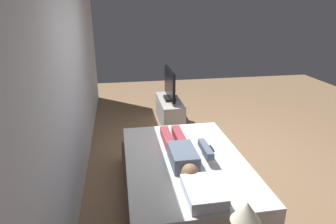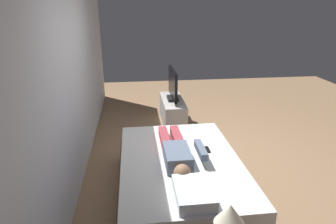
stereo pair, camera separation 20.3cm
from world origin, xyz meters
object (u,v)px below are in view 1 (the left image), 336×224
at_px(pillow, 203,192).
at_px(lamp, 246,213).
at_px(person, 182,152).
at_px(remote, 211,149).
at_px(tv, 170,85).
at_px(tv_stand, 170,112).
at_px(bed, 185,179).

xyz_separation_m(pillow, lamp, (-0.62, -0.12, 0.25)).
distance_m(pillow, person, 0.76).
relative_size(pillow, remote, 3.20).
bearing_deg(person, pillow, -177.12).
bearing_deg(person, tv, -6.73).
height_order(person, lamp, lamp).
bearing_deg(tv, tv_stand, 172.87).
distance_m(pillow, lamp, 0.68).
bearing_deg(pillow, person, 2.88).
distance_m(bed, tv_stand, 2.36).
distance_m(person, tv_stand, 2.36).
bearing_deg(person, lamp, -173.35).
xyz_separation_m(pillow, tv, (3.07, -0.24, 0.18)).
bearing_deg(person, bed, -127.17).
relative_size(tv_stand, tv, 1.25).
bearing_deg(bed, tv, -5.73).
distance_m(remote, lamp, 1.58).
height_order(person, tv, tv).
bearing_deg(tv, person, 173.27).
xyz_separation_m(tv_stand, lamp, (-3.69, 0.11, 0.60)).
bearing_deg(bed, person, 52.83).
bearing_deg(tv_stand, person, 173.27).
height_order(tv_stand, lamp, lamp).
distance_m(bed, pillow, 0.80).
height_order(pillow, tv_stand, pillow).
bearing_deg(person, remote, -69.53).
distance_m(pillow, tv_stand, 3.10).
distance_m(tv_stand, tv, 0.53).
height_order(bed, tv, tv).
height_order(pillow, lamp, lamp).
bearing_deg(tv, bed, 174.27).
bearing_deg(bed, tv_stand, -5.73).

